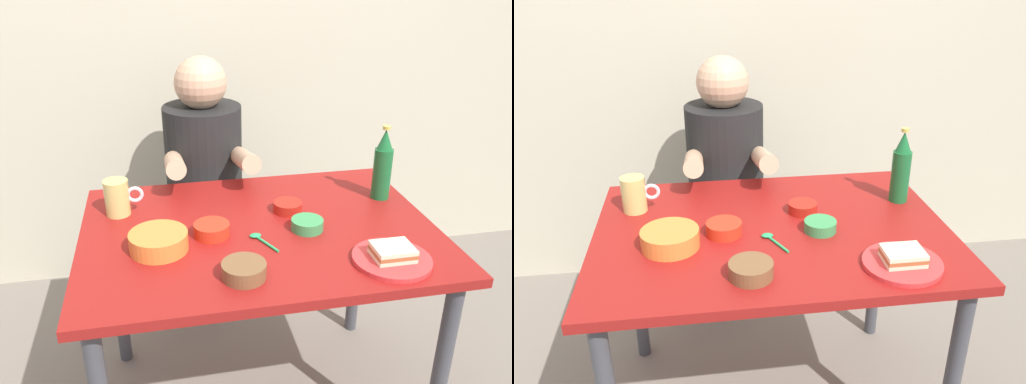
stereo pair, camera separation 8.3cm
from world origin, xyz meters
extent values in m
cube|color=#BCB299|center=(0.00, 1.05, 1.30)|extent=(4.40, 0.08, 2.60)
cube|color=maroon|center=(0.00, 0.00, 0.72)|extent=(1.10, 0.80, 0.03)
cylinder|color=#3F3F44|center=(0.49, -0.34, 0.35)|extent=(0.05, 0.05, 0.71)
cylinder|color=#3F3F44|center=(-0.49, 0.34, 0.35)|extent=(0.05, 0.05, 0.71)
cylinder|color=#3F3F44|center=(0.49, 0.34, 0.35)|extent=(0.05, 0.05, 0.71)
cylinder|color=#4C4C51|center=(-0.11, 0.63, 0.21)|extent=(0.08, 0.08, 0.41)
cylinder|color=#2D2D33|center=(-0.11, 0.63, 0.43)|extent=(0.34, 0.34, 0.04)
cylinder|color=black|center=(-0.11, 0.63, 0.71)|extent=(0.32, 0.32, 0.52)
sphere|color=tan|center=(-0.11, 0.63, 1.06)|extent=(0.21, 0.21, 0.21)
cylinder|color=tan|center=(-0.24, 0.38, 0.82)|extent=(0.07, 0.31, 0.14)
cylinder|color=tan|center=(0.02, 0.38, 0.82)|extent=(0.07, 0.31, 0.14)
cylinder|color=red|center=(0.32, -0.27, 0.75)|extent=(0.22, 0.22, 0.01)
cube|color=beige|center=(0.32, -0.27, 0.76)|extent=(0.11, 0.09, 0.01)
cube|color=#9E592D|center=(0.32, -0.27, 0.77)|extent=(0.11, 0.09, 0.01)
cube|color=beige|center=(0.32, -0.27, 0.78)|extent=(0.11, 0.09, 0.01)
cylinder|color=#D1BC66|center=(-0.44, 0.18, 0.80)|extent=(0.08, 0.08, 0.12)
torus|color=silver|center=(-0.38, 0.18, 0.81)|extent=(0.06, 0.01, 0.06)
cylinder|color=#19602D|center=(0.46, 0.14, 0.83)|extent=(0.06, 0.06, 0.18)
cone|color=#19602D|center=(0.46, 0.14, 0.95)|extent=(0.05, 0.05, 0.07)
cylinder|color=#BFB74C|center=(0.46, 0.14, 1.00)|extent=(0.03, 0.03, 0.01)
cylinder|color=orange|center=(-0.31, -0.08, 0.77)|extent=(0.17, 0.17, 0.05)
cylinder|color=#B25B2D|center=(-0.31, -0.08, 0.78)|extent=(0.14, 0.14, 0.02)
cylinder|color=#388C4C|center=(0.14, -0.04, 0.76)|extent=(0.10, 0.10, 0.03)
cylinder|color=#5B643A|center=(0.14, -0.04, 0.77)|extent=(0.08, 0.08, 0.02)
cylinder|color=red|center=(-0.15, -0.02, 0.76)|extent=(0.11, 0.11, 0.04)
cylinder|color=#A33521|center=(-0.15, -0.02, 0.77)|extent=(0.09, 0.09, 0.02)
cylinder|color=brown|center=(-0.10, -0.26, 0.76)|extent=(0.12, 0.12, 0.04)
cylinder|color=brown|center=(-0.10, -0.26, 0.77)|extent=(0.10, 0.10, 0.02)
cylinder|color=#B21E14|center=(0.12, 0.09, 0.76)|extent=(0.10, 0.10, 0.03)
cylinder|color=maroon|center=(0.12, 0.09, 0.76)|extent=(0.08, 0.08, 0.02)
cylinder|color=#26A559|center=(0.00, -0.11, 0.74)|extent=(0.05, 0.10, 0.01)
ellipsoid|color=#26A559|center=(-0.02, -0.06, 0.75)|extent=(0.04, 0.02, 0.01)
camera|label=1|loc=(-0.29, -1.39, 1.51)|focal=36.05mm
camera|label=2|loc=(-0.21, -1.41, 1.51)|focal=36.05mm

